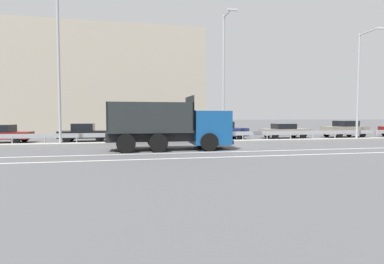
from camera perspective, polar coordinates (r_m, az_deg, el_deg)
ground_plane at (r=20.08m, az=4.96°, el=-2.70°), size 320.00×320.00×0.00m
lane_strip_0 at (r=16.21m, az=-3.66°, el=-4.04°), size 57.55×0.16×0.01m
lane_strip_1 at (r=14.21m, az=-2.48°, el=-5.03°), size 57.55×0.16×0.01m
median_island at (r=22.34m, az=3.20°, el=-1.89°), size 31.65×1.10×0.18m
median_guardrail at (r=23.44m, az=2.46°, el=-0.49°), size 57.55×0.09×0.78m
dump_truck at (r=18.03m, az=-1.60°, el=0.50°), size 7.30×2.73×3.18m
median_road_sign at (r=22.01m, az=0.40°, el=1.19°), size 0.70×0.16×2.50m
street_lamp_1 at (r=22.29m, az=-24.20°, el=13.06°), size 0.71×2.54×10.90m
street_lamp_2 at (r=22.72m, az=6.14°, el=11.09°), size 0.70×2.03×9.47m
street_lamp_3 at (r=28.23m, az=29.33°, el=8.48°), size 0.71×2.43×8.75m
parked_car_1 at (r=26.60m, az=-32.37°, el=-0.29°), size 3.97×1.97×1.37m
parked_car_2 at (r=25.10m, az=-19.79°, el=-0.10°), size 3.84×2.03×1.44m
parked_car_3 at (r=24.94m, az=-6.01°, el=0.24°), size 4.19×2.18×1.63m
parked_car_4 at (r=25.97m, az=5.98°, el=0.28°), size 4.00×2.08×1.55m
parked_car_5 at (r=28.64m, az=17.22°, el=0.23°), size 4.40×1.82×1.33m
parked_car_6 at (r=32.06m, az=27.09°, el=0.50°), size 4.37×2.07×1.58m
background_building_0 at (r=39.93m, az=-15.89°, el=8.93°), size 23.28×10.36×12.43m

